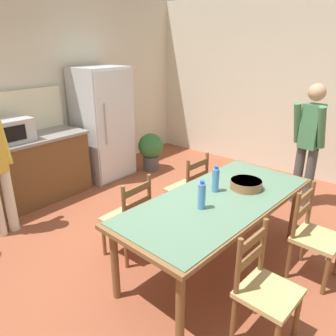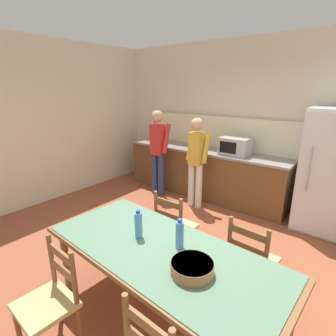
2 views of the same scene
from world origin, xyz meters
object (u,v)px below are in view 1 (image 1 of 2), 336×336
chair_side_near_right (314,236)px  chair_side_near_left (264,289)px  dining_table (218,205)px  serving_bowl (246,184)px  chair_side_far_right (189,189)px  chair_side_far_left (129,218)px  potted_plant (151,149)px  bottle_off_centre (216,180)px  bottle_near_centre (202,196)px  microwave (11,130)px  refrigerator (103,124)px  person_by_table (309,140)px

chair_side_near_right → chair_side_near_left: 0.98m
dining_table → serving_bowl: size_ratio=6.95×
chair_side_near_left → dining_table: bearing=57.5°
chair_side_far_right → dining_table: bearing=57.8°
serving_bowl → chair_side_far_left: chair_side_far_left is taller
dining_table → chair_side_far_left: bearing=119.4°
dining_table → chair_side_near_right: size_ratio=2.44×
potted_plant → bottle_off_centre: bearing=-123.0°
chair_side_near_right → chair_side_far_right: 1.54m
dining_table → bottle_near_centre: bearing=177.0°
microwave → chair_side_far_right: microwave is taller
bottle_off_centre → chair_side_near_right: bearing=-69.8°
chair_side_far_left → potted_plant: bearing=-143.3°
microwave → bottle_near_centre: size_ratio=1.85×
refrigerator → chair_side_near_right: size_ratio=1.98×
refrigerator → chair_side_near_right: 3.61m
person_by_table → potted_plant: person_by_table is taller
bottle_near_centre → potted_plant: bearing=51.7°
serving_bowl → chair_side_near_left: bearing=-144.4°
bottle_near_centre → bottle_off_centre: same height
chair_side_far_left → chair_side_near_left: same height
chair_side_far_right → chair_side_near_left: bearing=57.8°
serving_bowl → chair_side_far_left: 1.26m
refrigerator → bottle_near_centre: size_ratio=6.67×
person_by_table → chair_side_far_right: bearing=-23.9°
bottle_near_centre → potted_plant: (1.83, 2.31, -0.49)m
chair_side_far_left → chair_side_near_left: bearing=86.0°
person_by_table → potted_plant: 2.61m
potted_plant → refrigerator: bearing=147.6°
potted_plant → person_by_table: bearing=-81.6°
chair_side_far_left → chair_side_far_right: 0.98m
microwave → chair_side_near_right: 3.78m
refrigerator → microwave: size_ratio=3.60×
chair_side_far_right → refrigerator: bearing=-96.5°
microwave → chair_side_near_left: 3.58m
bottle_near_centre → refrigerator: bearing=67.2°
person_by_table → refrigerator: bearing=-60.6°
chair_side_far_right → potted_plant: size_ratio=1.36×
bottle_near_centre → chair_side_near_right: bottle_near_centre is taller
refrigerator → chair_side_near_right: refrigerator is taller
chair_side_near_right → person_by_table: size_ratio=0.54×
chair_side_far_right → person_by_table: person_by_table is taller
refrigerator → microwave: bearing=179.3°
refrigerator → chair_side_near_left: refrigerator is taller
bottle_near_centre → chair_side_near_right: (0.72, -0.81, -0.44)m
microwave → potted_plant: bearing=-11.7°
bottle_off_centre → chair_side_near_left: bottle_off_centre is taller
chair_side_near_right → person_by_table: 1.67m
chair_side_far_left → potted_plant: (2.00, 1.54, -0.06)m
dining_table → potted_plant: size_ratio=3.33×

